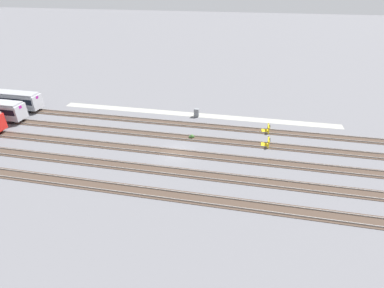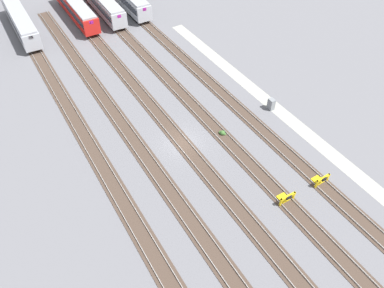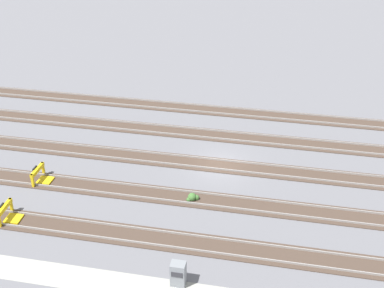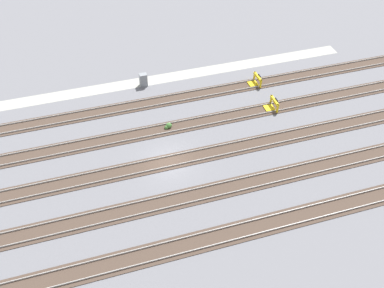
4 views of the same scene
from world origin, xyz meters
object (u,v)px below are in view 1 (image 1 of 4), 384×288
object	(u,v)px
bumper_stop_near_inner_track	(267,143)
electrical_cabinet	(196,113)
weed_clump	(192,137)
bumper_stop_nearest_track	(267,129)

from	to	relation	value
bumper_stop_near_inner_track	electrical_cabinet	world-z (taller)	electrical_cabinet
electrical_cabinet	weed_clump	xyz separation A→B (m)	(-0.83, 8.59, -0.56)
bumper_stop_nearest_track	bumper_stop_near_inner_track	xyz separation A→B (m)	(0.10, 4.99, 0.00)
bumper_stop_near_inner_track	electrical_cabinet	distance (m)	15.64
bumper_stop_near_inner_track	weed_clump	distance (m)	12.14
bumper_stop_nearest_track	electrical_cabinet	xyz separation A→B (m)	(13.06, -3.75, 0.29)
bumper_stop_near_inner_track	weed_clump	world-z (taller)	bumper_stop_near_inner_track
electrical_cabinet	weed_clump	distance (m)	8.65
bumper_stop_nearest_track	electrical_cabinet	size ratio (longest dim) A/B	1.25
bumper_stop_nearest_track	bumper_stop_near_inner_track	bearing A→B (deg)	88.89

